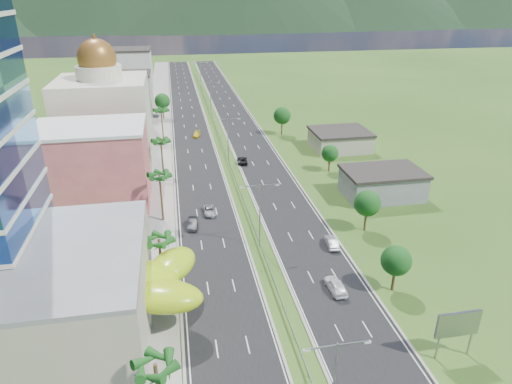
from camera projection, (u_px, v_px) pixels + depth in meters
ground at (273, 281)px, 65.63m from camera, size 500.00×500.00×0.00m
road_left at (189, 121)px, 145.18m from camera, size 11.00×260.00×0.04m
road_right at (236, 119)px, 147.66m from camera, size 11.00×260.00×0.04m
sidewalk_left at (159, 122)px, 143.59m from camera, size 7.00×260.00×0.12m
median_guardrail at (219, 134)px, 130.00m from camera, size 0.10×216.06×0.76m
streetlight_median_a at (334, 381)px, 40.43m from camera, size 6.04×0.25×11.00m
streetlight_median_b at (260, 209)px, 71.85m from camera, size 6.04×0.25×11.00m
streetlight_median_c at (228, 136)px, 107.76m from camera, size 6.04×0.25×11.00m
streetlight_median_d at (210, 95)px, 148.16m from camera, size 6.04×0.25×11.00m
streetlight_median_e at (201, 73)px, 188.56m from camera, size 6.04×0.25×11.00m
mall_podium at (14, 301)px, 52.70m from camera, size 30.00×24.00×11.00m
lime_canopy at (123, 284)px, 56.68m from camera, size 18.00×15.00×7.40m
pink_shophouse at (94, 167)px, 86.66m from camera, size 20.00×15.00×15.00m
domed_building at (105, 117)px, 105.73m from camera, size 20.00×20.00×28.70m
midrise_grey at (120, 106)px, 129.71m from camera, size 16.00×15.00×16.00m
midrise_beige at (127, 95)px, 150.07m from camera, size 16.00×15.00×13.00m
midrise_white at (130, 75)px, 169.70m from camera, size 16.00×15.00×18.00m
billboard at (458, 325)px, 50.48m from camera, size 5.20×0.35×6.20m
shed_near at (382, 184)px, 91.69m from camera, size 15.00×10.00×5.00m
shed_far at (340, 141)px, 119.08m from camera, size 14.00×12.00×4.40m
palm_tree_a at (155, 369)px, 40.04m from camera, size 3.60×3.60×9.10m
palm_tree_b at (159, 242)px, 61.97m from camera, size 3.60×3.60×8.10m
palm_tree_c at (159, 177)px, 79.34m from camera, size 3.60×3.60×9.60m
palm_tree_d at (161, 142)px, 100.38m from camera, size 3.60×3.60×8.60m
palm_tree_e at (161, 112)px, 122.51m from camera, size 3.60×3.60×9.40m
leafy_tree_lfar at (162, 101)px, 146.07m from camera, size 4.90×4.90×8.05m
leafy_tree_ra at (396, 261)px, 61.84m from camera, size 4.20×4.20×6.90m
leafy_tree_rb at (367, 203)px, 77.44m from camera, size 4.55×4.55×7.47m
leafy_tree_rc at (330, 153)px, 103.40m from camera, size 3.85×3.85×6.33m
leafy_tree_rd at (282, 116)px, 129.18m from camera, size 4.90×4.90×8.05m
mountain_ridge at (237, 29)px, 479.56m from camera, size 860.00×140.00×90.00m
car_dark_left at (193, 223)px, 80.23m from camera, size 1.98×4.67×1.50m
car_silver_mid_left at (209, 211)px, 84.99m from camera, size 2.23×4.64×1.28m
car_yellow_far_left at (197, 134)px, 129.51m from camera, size 2.50×4.65×1.28m
car_white_near_right at (336, 285)px, 63.22m from camera, size 2.23×5.09×1.70m
car_silver_right at (332, 242)px, 74.23m from camera, size 2.05×4.66×1.49m
car_dark_far_right at (242, 160)px, 109.82m from camera, size 2.85×5.23×1.39m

